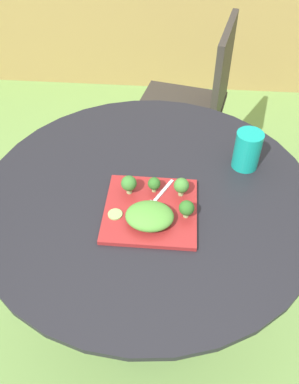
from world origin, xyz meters
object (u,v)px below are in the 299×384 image
at_px(patio_chair, 198,97).
at_px(drinking_glass, 247,152).
at_px(fork, 157,198).
at_px(salad_plate, 151,210).

xyz_separation_m(patio_chair, drinking_glass, (0.13, -0.77, 0.28)).
height_order(drinking_glass, fork, drinking_glass).
bearing_deg(salad_plate, patio_chair, 81.03).
distance_m(patio_chair, salad_plate, 1.04).
xyz_separation_m(patio_chair, salad_plate, (-0.16, -1.00, 0.22)).
bearing_deg(drinking_glass, salad_plate, -141.35).
relative_size(salad_plate, drinking_glass, 2.10).
height_order(salad_plate, drinking_glass, drinking_glass).
xyz_separation_m(salad_plate, fork, (0.02, 0.04, 0.01)).
height_order(salad_plate, fork, fork).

